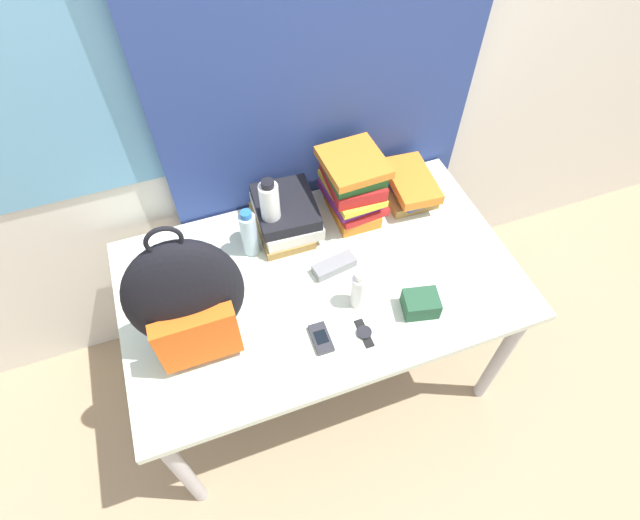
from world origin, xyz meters
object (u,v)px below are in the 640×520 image
(book_stack_right, at_px, (409,186))
(sunglasses_case, at_px, (334,266))
(book_stack_left, at_px, (285,215))
(book_stack_center, at_px, (352,185))
(sports_bottle, at_px, (271,214))
(camera_pouch, at_px, (421,304))
(backpack, at_px, (187,301))
(wristwatch, at_px, (364,333))
(cell_phone, at_px, (321,338))
(water_bottle, at_px, (249,233))
(sunscreen_bottle, at_px, (359,290))

(book_stack_right, xyz_separation_m, sunglasses_case, (-0.39, -0.23, -0.03))
(book_stack_left, height_order, book_stack_center, book_stack_center)
(sports_bottle, height_order, camera_pouch, sports_bottle)
(backpack, xyz_separation_m, camera_pouch, (0.69, -0.13, -0.19))
(book_stack_left, distance_m, wristwatch, 0.52)
(sports_bottle, relative_size, cell_phone, 2.74)
(water_bottle, distance_m, sports_bottle, 0.10)
(sports_bottle, height_order, sunglasses_case, sports_bottle)
(sunscreen_bottle, bearing_deg, book_stack_left, 107.40)
(wristwatch, bearing_deg, sunscreen_bottle, 77.21)
(book_stack_right, relative_size, cell_phone, 2.52)
(book_stack_center, height_order, water_bottle, book_stack_center)
(sports_bottle, xyz_separation_m, sunglasses_case, (0.16, -0.19, -0.12))
(camera_pouch, height_order, wristwatch, camera_pouch)
(cell_phone, bearing_deg, book_stack_center, 58.58)
(sports_bottle, relative_size, wristwatch, 2.81)
(book_stack_right, distance_m, sports_bottle, 0.56)
(sunscreen_bottle, xyz_separation_m, sunglasses_case, (-0.02, 0.15, -0.05))
(book_stack_center, distance_m, water_bottle, 0.41)
(sunscreen_bottle, bearing_deg, cell_phone, -151.38)
(book_stack_right, bearing_deg, camera_pouch, -111.70)
(backpack, xyz_separation_m, book_stack_right, (0.88, 0.35, -0.17))
(wristwatch, bearing_deg, book_stack_center, 72.83)
(backpack, distance_m, camera_pouch, 0.73)
(water_bottle, height_order, camera_pouch, water_bottle)
(sunglasses_case, bearing_deg, book_stack_right, 30.74)
(sports_bottle, bearing_deg, backpack, -136.90)
(book_stack_center, xyz_separation_m, water_bottle, (-0.40, -0.06, -0.05))
(backpack, distance_m, book_stack_center, 0.73)
(book_stack_left, relative_size, book_stack_center, 1.03)
(sports_bottle, height_order, cell_phone, sports_bottle)
(water_bottle, bearing_deg, backpack, -129.92)
(book_stack_right, bearing_deg, backpack, -158.49)
(sunscreen_bottle, height_order, wristwatch, sunscreen_bottle)
(backpack, relative_size, book_stack_left, 1.90)
(sunscreen_bottle, relative_size, wristwatch, 1.52)
(backpack, height_order, water_bottle, backpack)
(backpack, relative_size, sports_bottle, 1.79)
(sunscreen_bottle, distance_m, cell_phone, 0.19)
(book_stack_left, relative_size, cell_phone, 2.59)
(book_stack_center, distance_m, cell_phone, 0.57)
(sports_bottle, distance_m, camera_pouch, 0.58)
(book_stack_right, bearing_deg, water_bottle, -174.76)
(sunscreen_bottle, xyz_separation_m, wristwatch, (-0.03, -0.11, -0.07))
(backpack, xyz_separation_m, cell_phone, (0.35, -0.13, -0.21))
(backpack, distance_m, sunscreen_bottle, 0.53)
(backpack, bearing_deg, book_stack_right, 21.51)
(book_stack_left, bearing_deg, camera_pouch, -58.32)
(wristwatch, bearing_deg, backpack, 162.13)
(book_stack_center, xyz_separation_m, sports_bottle, (-0.31, -0.04, -0.00))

